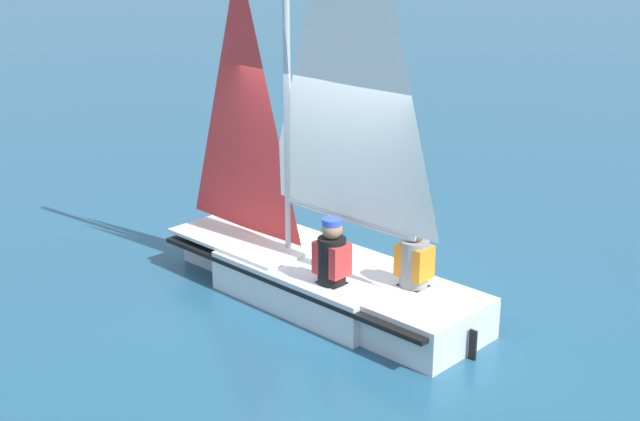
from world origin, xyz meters
name	(u,v)px	position (x,y,z in m)	size (l,w,h in m)	color
ground_plane	(320,298)	(0.00, 0.00, 0.00)	(260.00, 260.00, 0.00)	#235675
sailboat_main	(321,235)	(0.01, 0.00, 0.77)	(4.14, 1.95, 5.42)	silver
sailor_helm	(332,267)	(0.44, -0.42, 0.63)	(0.38, 0.34, 1.16)	black
sailor_crew	(414,271)	(1.19, 0.00, 0.62)	(0.38, 0.34, 1.16)	black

